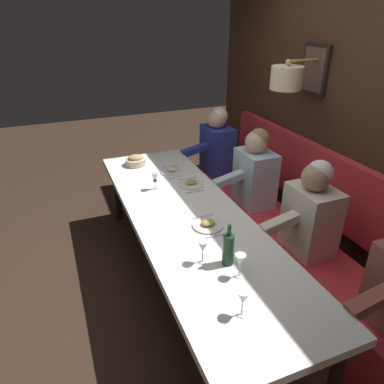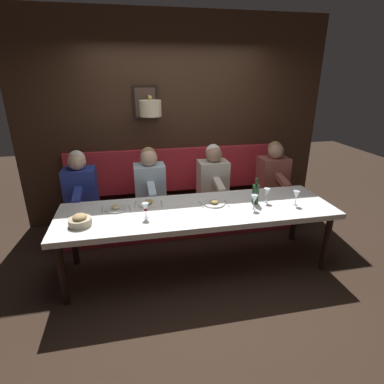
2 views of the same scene
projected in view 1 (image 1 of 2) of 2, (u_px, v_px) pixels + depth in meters
The scene contains 16 objects.
ground_plane at pixel (189, 285), 3.24m from camera, with size 12.00×12.00×0.00m, color #332319.
dining_table at pixel (189, 222), 2.93m from camera, with size 0.90×2.99×0.74m.
banquette_bench at pixel (275, 244), 3.43m from camera, with size 0.52×3.19×0.45m, color red.
back_wall_panel at pixel (344, 122), 3.11m from camera, with size 0.59×4.39×2.90m.
diner_near at pixel (311, 211), 2.82m from camera, with size 0.60×0.40×0.79m.
diner_middle at pixel (255, 170), 3.54m from camera, with size 0.60×0.40×0.79m.
diner_far at pixel (217, 143), 4.26m from camera, with size 0.60×0.40×0.79m.
place_setting_0 at pixel (172, 171), 3.67m from camera, with size 0.24×0.31×0.05m.
place_setting_1 at pixel (208, 225), 2.75m from camera, with size 0.24×0.31×0.05m.
place_setting_2 at pixel (191, 184), 3.40m from camera, with size 0.24×0.32×0.05m.
wine_glass_0 at pixel (203, 247), 2.32m from camera, with size 0.07×0.07×0.16m.
wine_glass_1 at pixel (155, 178), 3.28m from camera, with size 0.07×0.07×0.16m.
wine_glass_2 at pixel (243, 298), 1.91m from camera, with size 0.07×0.07×0.16m.
wine_glass_3 at pixel (240, 261), 2.19m from camera, with size 0.07×0.07×0.16m.
wine_bottle at pixel (228, 249), 2.31m from camera, with size 0.08×0.08×0.30m.
bread_bowl at pixel (136, 161), 3.83m from camera, with size 0.22×0.22×0.12m.
Camera 1 is at (-0.91, -2.33, 2.23)m, focal length 33.35 mm.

